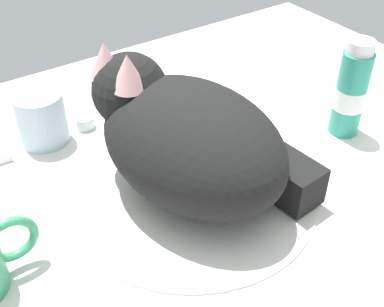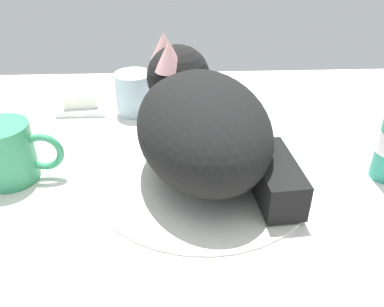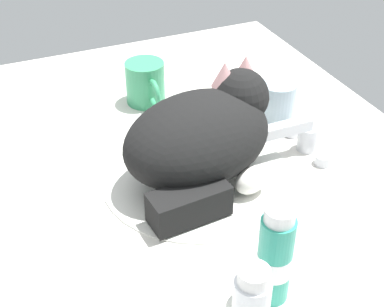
{
  "view_description": "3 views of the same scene",
  "coord_description": "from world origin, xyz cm",
  "px_view_note": "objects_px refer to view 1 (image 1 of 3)",
  "views": [
    {
      "loc": [
        -26.33,
        -38.53,
        42.27
      ],
      "look_at": [
        1.36,
        1.99,
        4.41
      ],
      "focal_mm": 46.56,
      "sensor_mm": 36.0,
      "label": 1
    },
    {
      "loc": [
        -3.58,
        -46.47,
        33.3
      ],
      "look_at": [
        -1.43,
        0.05,
        3.81
      ],
      "focal_mm": 37.28,
      "sensor_mm": 36.0,
      "label": 2
    },
    {
      "loc": [
        66.56,
        -29.7,
        56.28
      ],
      "look_at": [
        -0.24,
        -0.82,
        4.91
      ],
      "focal_mm": 52.6,
      "sensor_mm": 36.0,
      "label": 3
    }
  ],
  "objects_px": {
    "rinse_cup": "(41,118)",
    "toothpaste_bottle": "(351,91)",
    "faucet": "(118,105)",
    "cat": "(186,137)"
  },
  "relations": [
    {
      "from": "cat",
      "to": "rinse_cup",
      "type": "relative_size",
      "value": 3.73
    },
    {
      "from": "toothpaste_bottle",
      "to": "rinse_cup",
      "type": "bearing_deg",
      "value": 148.83
    },
    {
      "from": "faucet",
      "to": "cat",
      "type": "height_order",
      "value": "cat"
    },
    {
      "from": "rinse_cup",
      "to": "faucet",
      "type": "bearing_deg",
      "value": -8.93
    },
    {
      "from": "faucet",
      "to": "toothpaste_bottle",
      "type": "height_order",
      "value": "toothpaste_bottle"
    },
    {
      "from": "toothpaste_bottle",
      "to": "cat",
      "type": "bearing_deg",
      "value": 174.83
    },
    {
      "from": "cat",
      "to": "toothpaste_bottle",
      "type": "xyz_separation_m",
      "value": [
        0.26,
        -0.02,
        -0.01
      ]
    },
    {
      "from": "faucet",
      "to": "cat",
      "type": "distance_m",
      "value": 0.19
    },
    {
      "from": "cat",
      "to": "toothpaste_bottle",
      "type": "distance_m",
      "value": 0.26
    },
    {
      "from": "rinse_cup",
      "to": "toothpaste_bottle",
      "type": "height_order",
      "value": "toothpaste_bottle"
    }
  ]
}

